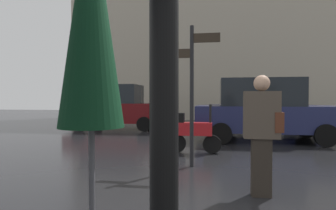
% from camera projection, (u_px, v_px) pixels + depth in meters
% --- Properties ---
extents(folded_patio_umbrella_far, '(0.52, 0.52, 2.58)m').
position_uv_depth(folded_patio_umbrella_far, '(91.00, 31.00, 1.65)').
color(folded_patio_umbrella_far, black).
rests_on(folded_patio_umbrella_far, ground).
extents(pedestrian_with_bag, '(0.52, 0.24, 1.71)m').
position_uv_depth(pedestrian_with_bag, '(262.00, 128.00, 4.04)').
color(pedestrian_with_bag, '#2A241E').
rests_on(pedestrian_with_bag, ground).
extents(parked_scooter, '(1.35, 0.32, 1.23)m').
position_uv_depth(parked_scooter, '(193.00, 131.00, 7.29)').
color(parked_scooter, black).
rests_on(parked_scooter, ground).
extents(parked_car_left, '(4.39, 1.93, 1.84)m').
position_uv_depth(parked_car_left, '(260.00, 109.00, 12.38)').
color(parked_car_left, '#1E234C').
rests_on(parked_car_left, ground).
extents(parked_car_right, '(4.49, 2.04, 1.99)m').
position_uv_depth(parked_car_right, '(116.00, 107.00, 13.14)').
color(parked_car_right, '#590C0F').
rests_on(parked_car_right, ground).
extents(parked_car_distant, '(4.52, 2.02, 2.01)m').
position_uv_depth(parked_car_distant, '(264.00, 110.00, 9.29)').
color(parked_car_distant, '#1E234C').
rests_on(parked_car_distant, ground).
extents(street_signpost, '(1.08, 0.08, 2.83)m').
position_uv_depth(street_signpost, '(192.00, 81.00, 5.77)').
color(street_signpost, black).
rests_on(street_signpost, ground).
extents(building_block, '(19.43, 2.29, 14.55)m').
position_uv_depth(building_block, '(215.00, 10.00, 19.20)').
color(building_block, '#B2A893').
rests_on(building_block, ground).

